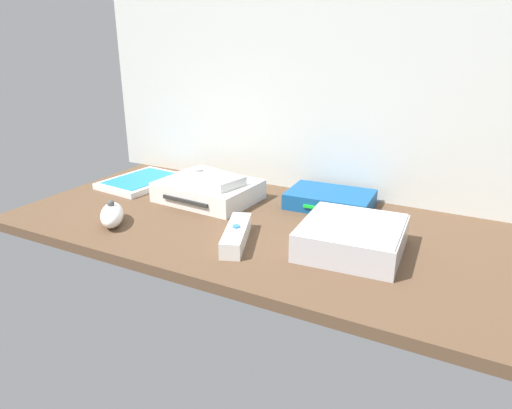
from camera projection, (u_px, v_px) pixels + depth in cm
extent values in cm
cube|color=brown|center=(256.00, 228.00, 94.11)|extent=(100.00, 48.00, 2.00)
cube|color=silver|center=(308.00, 51.00, 103.05)|extent=(110.00, 1.20, 64.00)
cube|color=white|center=(208.00, 191.00, 106.07)|extent=(22.02, 17.36, 4.40)
cube|color=#2D2D2D|center=(185.00, 201.00, 99.53)|extent=(12.01, 1.40, 0.80)
cube|color=silver|center=(352.00, 238.00, 81.04)|extent=(18.19, 18.19, 5.00)
cube|color=silver|center=(353.00, 224.00, 80.12)|extent=(17.46, 17.46, 0.30)
cube|color=white|center=(141.00, 181.00, 117.57)|extent=(15.51, 20.31, 1.40)
cube|color=#2384CC|center=(141.00, 178.00, 117.30)|extent=(12.79, 17.41, 0.16)
cube|color=#145193|center=(330.00, 199.00, 101.99)|extent=(18.65, 12.99, 3.40)
cube|color=#19D833|center=(322.00, 209.00, 96.70)|extent=(8.01, 0.85, 0.60)
cube|color=white|center=(236.00, 235.00, 84.68)|extent=(8.69, 15.10, 3.00)
cylinder|color=#387FDB|center=(236.00, 226.00, 84.10)|extent=(1.40, 1.40, 0.40)
ellipsoid|color=white|center=(112.00, 215.00, 92.58)|extent=(9.76, 10.51, 4.00)
sphere|color=#4C4C4C|center=(111.00, 204.00, 91.75)|extent=(1.40, 1.40, 1.40)
cube|color=white|center=(211.00, 179.00, 103.93)|extent=(15.89, 11.18, 2.00)
cylinder|color=#99999E|center=(199.00, 170.00, 106.01)|extent=(2.42, 2.42, 0.40)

